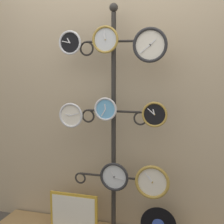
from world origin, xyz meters
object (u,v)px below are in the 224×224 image
at_px(clock_top_right, 150,45).
at_px(clock_middle_left, 71,115).
at_px(display_stand, 114,154).
at_px(clock_top_center, 105,40).
at_px(clock_bottom_center, 114,177).
at_px(clock_top_left, 70,43).
at_px(picture_frame, 74,212).
at_px(clock_middle_right, 155,114).
at_px(vinyl_record, 158,224).
at_px(clock_bottom_right, 152,182).
at_px(clock_middle_center, 106,109).

bearing_deg(clock_top_right, clock_middle_left, 179.79).
xyz_separation_m(display_stand, clock_top_center, (-0.05, -0.08, 0.98)).
relative_size(clock_middle_left, clock_bottom_center, 0.87).
xyz_separation_m(clock_top_left, picture_frame, (0.01, -0.01, -1.51)).
xyz_separation_m(clock_top_center, clock_bottom_center, (0.08, -0.02, -1.15)).
relative_size(clock_middle_right, vinyl_record, 0.68).
height_order(clock_top_right, vinyl_record, clock_top_right).
relative_size(clock_middle_right, clock_bottom_right, 0.72).
relative_size(clock_top_center, clock_middle_center, 1.14).
bearing_deg(clock_top_left, clock_top_right, 0.07).
distance_m(clock_top_center, clock_top_right, 0.37).
bearing_deg(vinyl_record, picture_frame, -177.59).
relative_size(clock_middle_left, picture_frame, 0.48).
xyz_separation_m(clock_middle_left, clock_middle_right, (0.73, -0.00, 0.04)).
bearing_deg(clock_middle_center, clock_middle_left, 179.71).
xyz_separation_m(clock_top_left, clock_top_right, (0.68, 0.00, -0.03)).
bearing_deg(clock_top_center, display_stand, 58.73).
relative_size(display_stand, clock_top_left, 10.18).
bearing_deg(clock_bottom_right, display_stand, 164.05).
bearing_deg(clock_top_left, clock_bottom_center, -1.79).
bearing_deg(vinyl_record, clock_middle_center, -177.66).
xyz_separation_m(clock_middle_left, vinyl_record, (0.78, 0.02, -0.91)).
height_order(clock_middle_right, picture_frame, clock_middle_right).
bearing_deg(clock_bottom_center, clock_bottom_right, -0.61).
bearing_deg(clock_top_right, clock_bottom_right, -22.29).
xyz_separation_m(clock_bottom_right, vinyl_record, (0.05, 0.04, -0.39)).
height_order(clock_middle_left, clock_bottom_right, clock_middle_left).
bearing_deg(clock_middle_center, picture_frame, -177.49).
bearing_deg(picture_frame, clock_bottom_right, -0.34).
bearing_deg(clock_top_left, vinyl_record, 1.53).
xyz_separation_m(clock_middle_right, clock_bottom_right, (-0.01, -0.02, -0.56)).
bearing_deg(clock_middle_left, clock_top_left, -30.65).
height_order(display_stand, clock_bottom_right, display_stand).
xyz_separation_m(vinyl_record, picture_frame, (-0.76, -0.03, 0.02)).
xyz_separation_m(clock_top_center, clock_middle_center, (0.00, -0.01, -0.57)).
relative_size(clock_top_right, vinyl_record, 0.90).
xyz_separation_m(clock_top_right, vinyl_record, (0.09, 0.02, -1.50)).
bearing_deg(clock_middle_left, vinyl_record, 1.27).
height_order(clock_bottom_center, picture_frame, clock_bottom_center).
height_order(display_stand, clock_top_center, display_stand).
bearing_deg(clock_bottom_right, clock_top_center, 176.44).
bearing_deg(clock_middle_left, clock_middle_right, -0.11).
xyz_separation_m(display_stand, vinyl_record, (0.41, -0.07, -0.56)).
height_order(clock_middle_center, clock_bottom_right, clock_middle_center).
relative_size(clock_top_center, clock_middle_right, 1.08).
bearing_deg(clock_middle_center, vinyl_record, 2.34).
relative_size(clock_middle_left, clock_middle_center, 1.11).
distance_m(clock_top_right, clock_middle_center, 0.64).
xyz_separation_m(clock_top_left, clock_middle_right, (0.72, 0.00, -0.58)).
distance_m(clock_top_center, clock_middle_left, 0.71).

